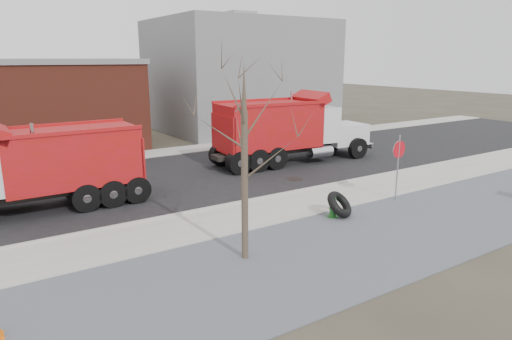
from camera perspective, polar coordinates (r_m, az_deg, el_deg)
ground at (r=16.28m, az=3.45°, el=-5.16°), size 120.00×120.00×0.00m
gravel_verge at (r=13.81m, az=12.19°, el=-8.97°), size 60.00×5.00×0.03m
sidewalk at (r=16.46m, az=2.93°, el=-4.82°), size 60.00×2.50×0.06m
curb at (r=17.47m, az=0.44°, el=-3.61°), size 60.00×0.15×0.11m
road at (r=21.46m, az=-6.56°, el=-0.50°), size 60.00×9.40×0.02m
far_sidewalk at (r=26.56m, az=-12.07°, el=2.11°), size 60.00×2.00×0.06m
building_grey at (r=35.41m, az=-2.08°, el=11.75°), size 12.00×10.00×8.00m
bare_tree at (r=11.62m, az=-1.47°, el=3.93°), size 3.20×3.20×5.20m
fire_hydrant at (r=15.73m, az=9.60°, el=-4.68°), size 0.43×0.42×0.76m
truck_tire at (r=15.78m, az=10.39°, el=-4.25°), size 1.32×1.26×0.94m
stop_sign at (r=17.81m, az=17.38°, el=1.69°), size 0.69×0.06×2.53m
dump_truck_red_a at (r=23.44m, az=4.01°, el=5.29°), size 8.91×2.94×3.57m
dump_truck_red_b at (r=17.54m, az=-25.01°, el=0.56°), size 7.68×2.27×3.25m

